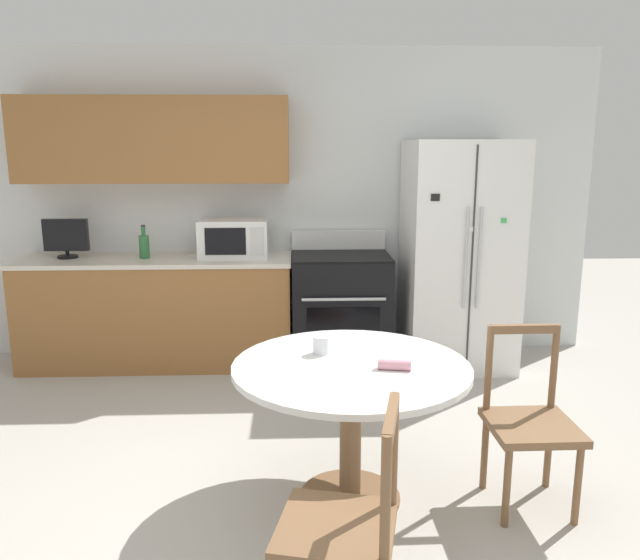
{
  "coord_description": "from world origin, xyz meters",
  "views": [
    {
      "loc": [
        0.03,
        -2.76,
        1.8
      ],
      "look_at": [
        0.19,
        1.15,
        0.95
      ],
      "focal_mm": 35.0,
      "sensor_mm": 36.0,
      "label": 1
    }
  ],
  "objects": [
    {
      "name": "ground_plane",
      "position": [
        0.0,
        0.0,
        0.0
      ],
      "size": [
        14.0,
        14.0,
        0.0
      ],
      "primitive_type": "plane",
      "color": "#B2ADA3"
    },
    {
      "name": "back_wall",
      "position": [
        -0.3,
        2.59,
        1.45
      ],
      "size": [
        5.2,
        0.44,
        2.6
      ],
      "color": "silver",
      "rests_on": "ground_plane"
    },
    {
      "name": "kitchen_counter",
      "position": [
        -1.11,
        2.29,
        0.45
      ],
      "size": [
        2.21,
        0.64,
        0.9
      ],
      "color": "#936033",
      "rests_on": "ground_plane"
    },
    {
      "name": "refrigerator",
      "position": [
        1.37,
        2.2,
        0.92
      ],
      "size": [
        0.86,
        0.8,
        1.84
      ],
      "color": "white",
      "rests_on": "ground_plane"
    },
    {
      "name": "oven_range",
      "position": [
        0.41,
        2.26,
        0.47
      ],
      "size": [
        0.8,
        0.68,
        1.08
      ],
      "color": "black",
      "rests_on": "ground_plane"
    },
    {
      "name": "microwave",
      "position": [
        -0.47,
        2.32,
        1.05
      ],
      "size": [
        0.56,
        0.36,
        0.31
      ],
      "color": "white",
      "rests_on": "kitchen_counter"
    },
    {
      "name": "countertop_tv",
      "position": [
        -1.82,
        2.32,
        1.07
      ],
      "size": [
        0.35,
        0.16,
        0.32
      ],
      "color": "black",
      "rests_on": "kitchen_counter"
    },
    {
      "name": "counter_bottle",
      "position": [
        -1.19,
        2.27,
        1.0
      ],
      "size": [
        0.08,
        0.08,
        0.27
      ],
      "color": "#2D6B38",
      "rests_on": "kitchen_counter"
    },
    {
      "name": "dining_table",
      "position": [
        0.31,
        0.15,
        0.59
      ],
      "size": [
        1.19,
        1.19,
        0.74
      ],
      "color": "white",
      "rests_on": "ground_plane"
    },
    {
      "name": "dining_chair_right",
      "position": [
        1.2,
        0.09,
        0.43
      ],
      "size": [
        0.42,
        0.42,
        0.9
      ],
      "rotation": [
        0.0,
        0.0,
        3.15
      ],
      "color": "brown",
      "rests_on": "ground_plane"
    },
    {
      "name": "dining_chair_near",
      "position": [
        0.2,
        -0.74,
        0.43
      ],
      "size": [
        0.5,
        0.5,
        0.9
      ],
      "rotation": [
        0.0,
        0.0,
        1.34
      ],
      "color": "brown",
      "rests_on": "ground_plane"
    },
    {
      "name": "candle_glass",
      "position": [
        0.16,
        0.32,
        0.78
      ],
      "size": [
        0.09,
        0.09,
        0.09
      ],
      "color": "silver",
      "rests_on": "dining_table"
    },
    {
      "name": "folded_napkin",
      "position": [
        0.51,
        0.07,
        0.76
      ],
      "size": [
        0.17,
        0.08,
        0.05
      ],
      "color": "pink",
      "rests_on": "dining_table"
    }
  ]
}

